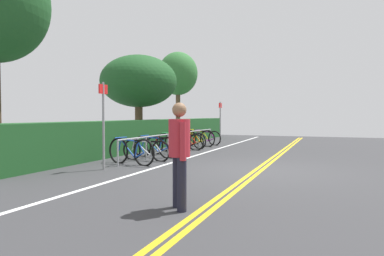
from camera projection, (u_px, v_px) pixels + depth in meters
ground_plane at (259, 171)px, 9.04m from camera, size 30.72×13.39×0.05m
centre_line_yellow_inner at (262, 170)px, 9.01m from camera, size 27.65×0.10×0.00m
centre_line_yellow_outer at (255, 170)px, 9.07m from camera, size 27.65×0.10×0.00m
bike_lane_stripe_white at (165, 165)px, 10.00m from camera, size 27.65×0.12×0.00m
bike_rack at (177, 137)px, 13.44m from camera, size 8.09×0.05×0.73m
bicycle_0 at (131, 151)px, 10.08m from camera, size 0.55×1.73×0.79m
bicycle_1 at (146, 150)px, 10.95m from camera, size 0.46×1.72×0.69m
bicycle_2 at (155, 147)px, 11.77m from camera, size 0.46×1.75×0.75m
bicycle_3 at (168, 145)px, 12.64m from camera, size 0.46×1.68×0.70m
bicycle_4 at (173, 143)px, 13.46m from camera, size 0.60×1.65×0.76m
bicycle_5 at (184, 142)px, 14.26m from camera, size 0.46×1.68×0.70m
bicycle_6 at (190, 140)px, 15.09m from camera, size 0.63×1.60×0.71m
bicycle_7 at (198, 138)px, 15.93m from camera, size 0.50×1.70×0.79m
bicycle_8 at (205, 138)px, 16.78m from camera, size 0.60×1.73×0.72m
pedestrian at (179, 149)px, 5.25m from camera, size 0.41×0.34×1.59m
sign_post_near at (103, 117)px, 9.07m from camera, size 0.36×0.06×2.24m
sign_post_far at (220, 118)px, 17.78m from camera, size 0.36×0.06×2.06m
hedge_backdrop at (154, 133)px, 15.46m from camera, size 17.04×0.94×1.20m
tree_mid at (139, 82)px, 15.75m from camera, size 3.38×3.38×4.05m
tree_far_right at (178, 74)px, 21.47m from camera, size 2.38×2.38×5.20m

